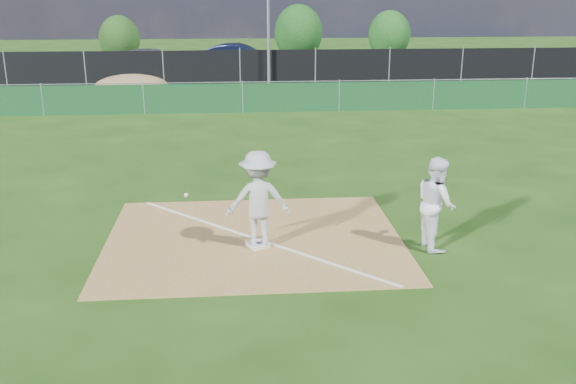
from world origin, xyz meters
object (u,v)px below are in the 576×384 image
at_px(runner, 436,203).
at_px(tree_right, 389,35).
at_px(tree_mid, 298,33).
at_px(first_base, 258,245).
at_px(car_right, 296,61).
at_px(car_mid, 239,58).
at_px(play_at_first, 258,200).
at_px(car_left, 152,60).
at_px(tree_left, 119,39).
at_px(light_pole, 268,6).

bearing_deg(runner, tree_right, -17.12).
bearing_deg(tree_mid, first_base, -97.07).
height_order(car_right, tree_right, tree_right).
xyz_separation_m(tree_mid, tree_right, (6.41, 0.54, -0.22)).
bearing_deg(car_mid, runner, -160.82).
bearing_deg(first_base, play_at_first, 25.56).
bearing_deg(runner, car_left, 12.15).
distance_m(tree_left, tree_mid, 11.99).
xyz_separation_m(runner, tree_mid, (0.57, 32.96, 1.07)).
bearing_deg(runner, first_base, 80.45).
distance_m(play_at_first, tree_mid, 32.96).
height_order(runner, car_left, runner).
bearing_deg(car_left, tree_left, 32.63).
relative_size(car_right, tree_right, 1.30).
distance_m(car_mid, car_right, 3.46).
relative_size(tree_mid, tree_right, 1.12).
distance_m(first_base, tree_mid, 33.01).
bearing_deg(tree_mid, runner, -90.99).
xyz_separation_m(tree_left, tree_right, (18.40, 0.53, 0.13)).
bearing_deg(car_right, car_left, 85.94).
bearing_deg(light_pole, tree_mid, 76.12).
bearing_deg(car_mid, car_right, -76.72).
height_order(runner, car_mid, runner).
xyz_separation_m(light_pole, car_mid, (-1.49, 5.51, -3.15)).
bearing_deg(play_at_first, light_pole, 86.32).
distance_m(car_left, tree_right, 16.78).
distance_m(first_base, car_mid, 27.67).
height_order(light_pole, tree_left, light_pole).
bearing_deg(first_base, car_right, 83.00).
distance_m(car_mid, tree_left, 9.40).
distance_m(car_right, tree_left, 12.42).
height_order(car_left, tree_right, tree_right).
height_order(play_at_first, tree_left, tree_left).
bearing_deg(tree_left, car_left, -63.24).
bearing_deg(tree_right, tree_mid, -175.22).
relative_size(tree_left, tree_right, 0.93).
bearing_deg(car_left, car_mid, -79.94).
bearing_deg(light_pole, first_base, -93.73).
bearing_deg(light_pole, play_at_first, -93.68).
distance_m(light_pole, tree_left, 14.33).
relative_size(runner, tree_mid, 0.48).
bearing_deg(tree_mid, tree_right, 4.78).
relative_size(light_pole, play_at_first, 3.89).
xyz_separation_m(play_at_first, runner, (3.46, -0.27, -0.07)).
bearing_deg(tree_left, tree_mid, -0.04).
bearing_deg(tree_right, car_mid, -152.03).
xyz_separation_m(car_mid, tree_mid, (4.10, 5.04, 1.14)).
height_order(first_base, tree_left, tree_left).
height_order(car_left, car_right, car_left).
bearing_deg(light_pole, car_right, 70.68).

